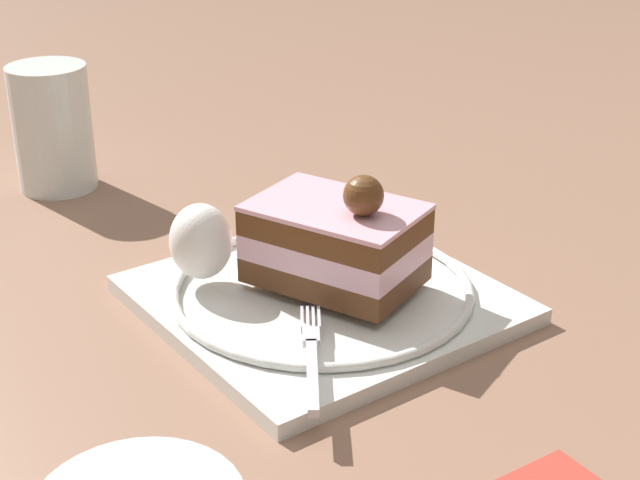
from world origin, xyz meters
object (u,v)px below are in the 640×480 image
object	(u,v)px
fork	(312,354)
drink_glass_near	(54,135)
dessert_plate	(320,294)
cake_slice	(337,241)
whipped_cream_dollop	(201,241)

from	to	relation	value
fork	drink_glass_near	distance (m)	0.37
dessert_plate	cake_slice	world-z (taller)	cake_slice
dessert_plate	drink_glass_near	world-z (taller)	drink_glass_near
dessert_plate	drink_glass_near	size ratio (longest dim) A/B	2.05
fork	dessert_plate	bearing A→B (deg)	-126.52
fork	drink_glass_near	world-z (taller)	drink_glass_near
whipped_cream_dollop	drink_glass_near	bearing A→B (deg)	-87.65
whipped_cream_dollop	fork	xyz separation A→B (m)	(-0.00, 0.12, -0.02)
cake_slice	drink_glass_near	bearing A→B (deg)	-75.13
drink_glass_near	whipped_cream_dollop	bearing A→B (deg)	92.35
dessert_plate	drink_glass_near	xyz separation A→B (m)	(0.07, -0.30, 0.04)
dessert_plate	cake_slice	distance (m)	0.04
dessert_plate	whipped_cream_dollop	world-z (taller)	whipped_cream_dollop
cake_slice	drink_glass_near	xyz separation A→B (m)	(0.08, -0.30, 0.00)
whipped_cream_dollop	fork	size ratio (longest dim) A/B	0.52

